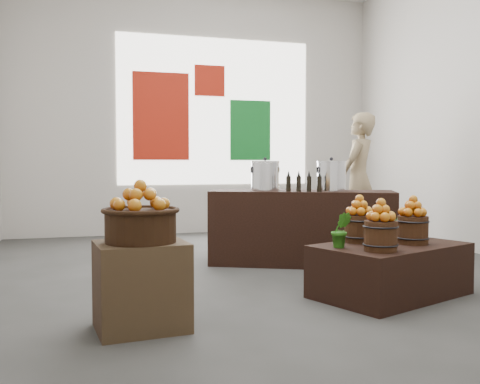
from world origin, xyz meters
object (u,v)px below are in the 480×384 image
object	(u,v)px
stock_pot_left	(265,177)
counter	(302,227)
wicker_basket	(141,226)
stock_pot_center	(331,177)
display_table	(390,270)
shopper	(359,179)
crate	(141,286)

from	to	relation	value
stock_pot_left	counter	bearing A→B (deg)	-24.67
wicker_basket	stock_pot_center	size ratio (longest dim) A/B	1.53
display_table	shopper	world-z (taller)	shopper
crate	shopper	size ratio (longest dim) A/B	0.33
wicker_basket	shopper	size ratio (longest dim) A/B	0.26
crate	shopper	world-z (taller)	shopper
crate	stock_pot_left	size ratio (longest dim) A/B	1.91
shopper	crate	bearing A→B (deg)	-0.67
crate	counter	distance (m)	2.76
wicker_basket	counter	distance (m)	2.78
display_table	counter	distance (m)	1.59
display_table	stock_pot_left	bearing A→B (deg)	86.34
wicker_basket	shopper	xyz separation A→B (m)	(3.29, 3.04, 0.21)
crate	stock_pot_center	size ratio (longest dim) A/B	1.91
wicker_basket	shopper	bearing A→B (deg)	42.69
display_table	counter	world-z (taller)	counter
crate	display_table	xyz separation A→B (m)	(2.15, 0.35, -0.08)
stock_pot_left	stock_pot_center	xyz separation A→B (m)	(0.67, -0.31, 0.00)
crate	display_table	size ratio (longest dim) A/B	0.47
counter	wicker_basket	bearing A→B (deg)	-111.17
stock_pot_left	stock_pot_center	distance (m)	0.74
stock_pot_center	shopper	world-z (taller)	shopper
stock_pot_center	wicker_basket	bearing A→B (deg)	-141.85
stock_pot_center	counter	bearing A→B (deg)	155.33
display_table	counter	size ratio (longest dim) A/B	0.63
stock_pot_left	shopper	size ratio (longest dim) A/B	0.17
display_table	counter	xyz separation A→B (m)	(-0.17, 1.57, 0.19)
crate	display_table	distance (m)	2.18
wicker_basket	counter	world-z (taller)	counter
counter	stock_pot_center	bearing A→B (deg)	0.00
crate	stock_pot_left	distance (m)	2.73
display_table	stock_pot_center	bearing A→B (deg)	63.89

